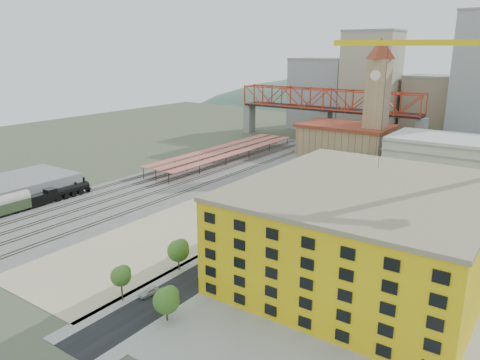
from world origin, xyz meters
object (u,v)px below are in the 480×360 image
Objects in this scene: construction_building at (366,230)px; site_trailer_d at (287,220)px; site_trailer_b at (225,257)px; site_trailer_c at (269,230)px; site_trailer_a at (213,263)px; locomotive at (61,193)px; clock_tower at (378,89)px; car_0 at (149,292)px.

construction_building reaches higher than site_trailer_d.
site_trailer_b is 0.83× the size of site_trailer_c.
site_trailer_a is 1.11× the size of site_trailer_b.
locomotive is at bearing -176.40° from construction_building.
site_trailer_d is at bearing 150.08° from construction_building.
clock_tower reaches higher than site_trailer_d.
site_trailer_b is at bearing -4.95° from locomotive.
construction_building is 43.32m from car_0.
clock_tower is 89.67m from site_trailer_d.
locomotive is 2.60× the size of site_trailer_b.
locomotive is at bearing -146.27° from site_trailer_d.
construction_building reaches higher than site_trailer_b.
site_trailer_a reaches higher than site_trailer_b.
site_trailer_a is 0.94× the size of site_trailer_d.
site_trailer_d is (-26.00, 14.96, -8.03)m from construction_building.
clock_tower is at bearing 79.28° from site_trailer_a.
site_trailer_b is 0.85× the size of site_trailer_d.
site_trailer_d reaches higher than car_0.
locomotive is at bearing 165.21° from car_0.
car_0 is (-3.00, -37.08, -0.72)m from site_trailer_c.
car_0 is at bearing -87.81° from clock_tower.
site_trailer_b is 19.70m from car_0.
construction_building is 5.90× the size of site_trailer_b.
site_trailer_d is at bearing 103.24° from site_trailer_b.
site_trailer_d is at bearing 75.32° from site_trailer_a.
site_trailer_a is (-26.00, -15.53, -8.11)m from construction_building.
locomotive is 5.46× the size of car_0.
construction_building is 5.01× the size of site_trailer_d.
car_0 is at bearing -85.53° from site_trailer_b.
site_trailer_b reaches higher than car_0.
construction_building is 27.88m from site_trailer_c.
construction_building is 4.90× the size of site_trailer_c.
car_0 is (-3.00, -45.94, -0.69)m from site_trailer_d.
site_trailer_c is 1.02× the size of site_trailer_d.
construction_building is 92.47m from locomotive.
site_trailer_d is (0.00, 26.47, 0.21)m from site_trailer_b.
car_0 is at bearing -115.67° from site_trailer_a.
construction_building reaches higher than locomotive.
construction_building is at bearing -71.22° from clock_tower.
locomotive is 66.72m from site_trailer_a.
site_trailer_d is (8.00, -85.03, -27.32)m from clock_tower.
site_trailer_a is 21.63m from site_trailer_c.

